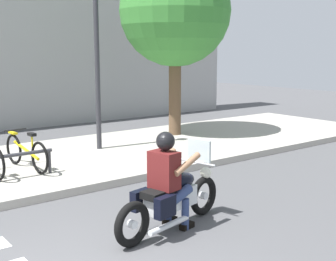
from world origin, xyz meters
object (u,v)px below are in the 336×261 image
(street_lamp, at_px, (96,38))
(motorcycle, at_px, (172,198))
(rider, at_px, (168,175))
(tree_near_rack, at_px, (175,11))
(bicycle_6, at_px, (26,152))

(street_lamp, bearing_deg, motorcycle, -107.58)
(rider, bearing_deg, tree_near_rack, 50.71)
(motorcycle, bearing_deg, tree_near_rack, 51.16)
(motorcycle, bearing_deg, bicycle_6, 98.65)
(bicycle_6, height_order, tree_near_rack, tree_near_rack)
(bicycle_6, xyz_separation_m, street_lamp, (2.13, 0.84, 2.30))
(motorcycle, bearing_deg, street_lamp, 72.42)
(motorcycle, relative_size, bicycle_6, 1.23)
(rider, distance_m, street_lamp, 5.45)
(motorcycle, distance_m, bicycle_6, 4.01)
(motorcycle, xyz_separation_m, street_lamp, (1.52, 4.81, 2.35))
(bicycle_6, relative_size, tree_near_rack, 0.34)
(rider, height_order, street_lamp, street_lamp)
(bicycle_6, distance_m, tree_near_rack, 5.82)
(motorcycle, distance_m, street_lamp, 5.56)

